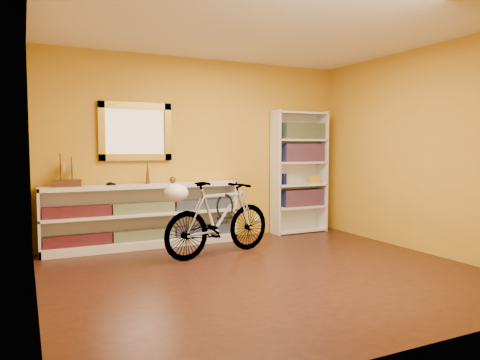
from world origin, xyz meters
name	(u,v)px	position (x,y,z in m)	size (l,w,h in m)	color
floor	(268,273)	(0.00, 0.00, -0.01)	(4.50, 4.00, 0.01)	black
ceiling	(269,24)	(0.00, 0.00, 2.60)	(4.50, 4.00, 0.01)	silver
back_wall	(201,150)	(0.00, 2.00, 1.30)	(4.50, 0.01, 2.60)	#BC861C
left_wall	(32,152)	(-2.25, 0.00, 1.30)	(0.01, 4.00, 2.60)	#BC861C
right_wall	(425,150)	(2.25, 0.00, 1.30)	(0.01, 4.00, 2.60)	#BC861C
gilt_mirror	(136,132)	(-0.95, 1.97, 1.55)	(0.98, 0.06, 0.78)	brown
wall_socket	(257,218)	(0.90, 1.99, 0.25)	(0.09, 0.01, 0.09)	silver
console_unit	(144,216)	(-0.89, 1.81, 0.42)	(2.60, 0.35, 0.85)	silver
cd_row_lower	(144,235)	(-0.89, 1.79, 0.17)	(2.50, 0.13, 0.14)	black
cd_row_upper	(144,208)	(-0.89, 1.79, 0.54)	(2.50, 0.13, 0.14)	navy
model_ship	(66,170)	(-1.85, 1.81, 1.06)	(0.35, 0.13, 0.42)	#3A2210
toy_car	(111,185)	(-1.31, 1.81, 0.85)	(0.00, 0.00, 0.00)	black
bronze_ornament	(148,171)	(-0.83, 1.81, 1.03)	(0.06, 0.06, 0.35)	brown
decorative_orb	(173,180)	(-0.49, 1.81, 0.89)	(0.09, 0.09, 0.09)	brown
bookcase	(299,172)	(1.58, 1.84, 0.95)	(0.90, 0.30, 1.90)	silver
book_row_a	(302,198)	(1.63, 1.84, 0.55)	(0.70, 0.22, 0.26)	maroon
book_row_b	(302,153)	(1.63, 1.84, 1.25)	(0.70, 0.22, 0.28)	maroon
book_row_c	(302,131)	(1.63, 1.84, 1.59)	(0.70, 0.22, 0.25)	#184955
travel_mug	(284,179)	(1.29, 1.82, 0.85)	(0.08, 0.08, 0.17)	navy
red_tin	(288,134)	(1.38, 1.87, 1.54)	(0.12, 0.12, 0.16)	maroon
yellow_bag	(314,179)	(1.83, 1.80, 0.83)	(0.17, 0.11, 0.13)	gold
bicycle	(219,218)	(-0.16, 0.96, 0.46)	(1.58, 0.41, 0.93)	silver
helmet	(176,193)	(-0.75, 0.83, 0.82)	(0.28, 0.26, 0.21)	white
u_lock	(225,206)	(-0.07, 0.99, 0.60)	(0.23, 0.23, 0.03)	black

